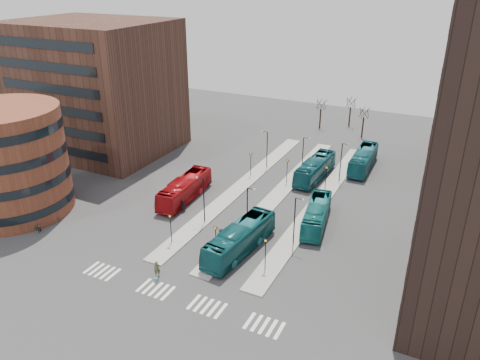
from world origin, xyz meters
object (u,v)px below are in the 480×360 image
at_px(teal_bus_b, 315,168).
at_px(teal_bus_d, 363,159).
at_px(bicycle_far, 54,218).
at_px(commuter_a, 183,206).
at_px(teal_bus_c, 317,215).
at_px(commuter_c, 221,236).
at_px(traveller, 157,269).
at_px(bicycle_near, 36,228).
at_px(bicycle_mid, 38,226).
at_px(commuter_b, 243,241).
at_px(teal_bus_a, 240,239).
at_px(suitcase, 156,280).
at_px(red_bus, 185,189).

xyz_separation_m(teal_bus_b, teal_bus_d, (5.79, 7.09, -0.00)).
bearing_deg(bicycle_far, commuter_a, -64.95).
xyz_separation_m(teal_bus_c, commuter_c, (-8.77, -9.01, -0.54)).
height_order(traveller, commuter_a, traveller).
height_order(bicycle_near, bicycle_mid, bicycle_near).
height_order(teal_bus_c, bicycle_far, teal_bus_c).
bearing_deg(commuter_b, commuter_c, 78.89).
relative_size(teal_bus_a, teal_bus_c, 1.13).
height_order(bicycle_near, bicycle_far, bicycle_near).
height_order(teal_bus_a, bicycle_near, teal_bus_a).
relative_size(teal_bus_b, teal_bus_c, 1.09).
bearing_deg(teal_bus_c, commuter_a, -174.93).
relative_size(teal_bus_b, commuter_c, 6.25).
bearing_deg(teal_bus_b, suitcase, -98.29).
bearing_deg(teal_bus_b, bicycle_far, -129.86).
relative_size(teal_bus_b, bicycle_near, 6.01).
bearing_deg(commuter_a, teal_bus_c, -170.04).
bearing_deg(traveller, commuter_a, 68.13).
xyz_separation_m(teal_bus_a, commuter_a, (-11.08, 5.34, -0.83)).
bearing_deg(teal_bus_b, teal_bus_c, -68.27).
xyz_separation_m(teal_bus_c, bicycle_mid, (-30.52, -16.48, -0.97)).
relative_size(teal_bus_d, commuter_c, 6.24).
bearing_deg(red_bus, commuter_b, -34.33).
xyz_separation_m(traveller, commuter_c, (2.86, 8.85, 0.02)).
relative_size(red_bus, bicycle_near, 6.05).
bearing_deg(teal_bus_b, bicycle_near, -127.07).
xyz_separation_m(teal_bus_d, traveller, (-12.73, -38.81, -0.70)).
distance_m(teal_bus_b, teal_bus_c, 14.63).
bearing_deg(bicycle_mid, commuter_b, -52.61).
xyz_separation_m(teal_bus_b, traveller, (-6.94, -31.71, -0.71)).
distance_m(commuter_b, bicycle_near, 25.77).
bearing_deg(bicycle_near, red_bus, -16.49).
bearing_deg(teal_bus_a, teal_bus_d, 83.08).
distance_m(commuter_a, bicycle_mid, 18.11).
xyz_separation_m(teal_bus_b, commuter_a, (-12.36, -18.24, -0.77)).
xyz_separation_m(teal_bus_c, bicycle_near, (-30.52, -16.82, -0.96)).
xyz_separation_m(red_bus, bicycle_far, (-11.81, -12.73, -1.21)).
distance_m(commuter_a, bicycle_far, 16.53).
relative_size(teal_bus_c, commuter_a, 6.31).
distance_m(teal_bus_c, commuter_a, 17.61).
relative_size(suitcase, teal_bus_b, 0.04).
relative_size(traveller, commuter_b, 1.14).
xyz_separation_m(red_bus, traveller, (7.09, -16.64, -0.72)).
height_order(teal_bus_b, bicycle_near, teal_bus_b).
distance_m(commuter_b, bicycle_mid, 25.66).
xyz_separation_m(bicycle_near, bicycle_mid, (0.00, 0.35, -0.00)).
relative_size(red_bus, teal_bus_a, 0.97).
distance_m(teal_bus_c, teal_bus_d, 20.98).
bearing_deg(commuter_a, teal_bus_d, -130.08).
height_order(suitcase, commuter_a, commuter_a).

